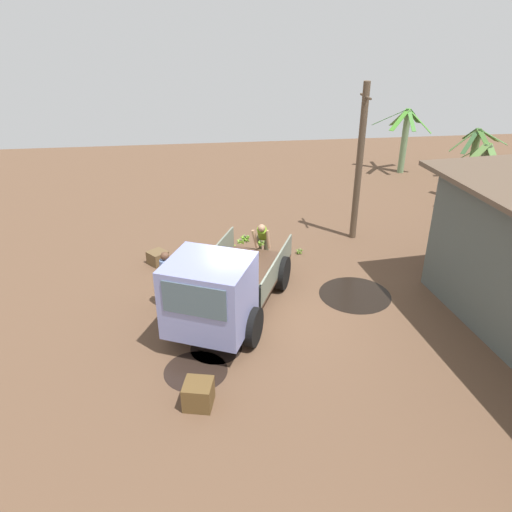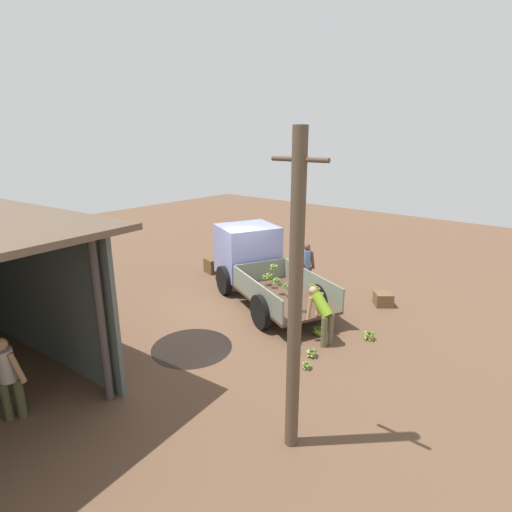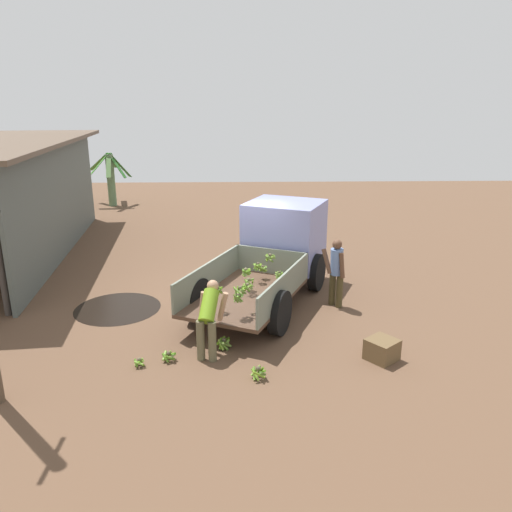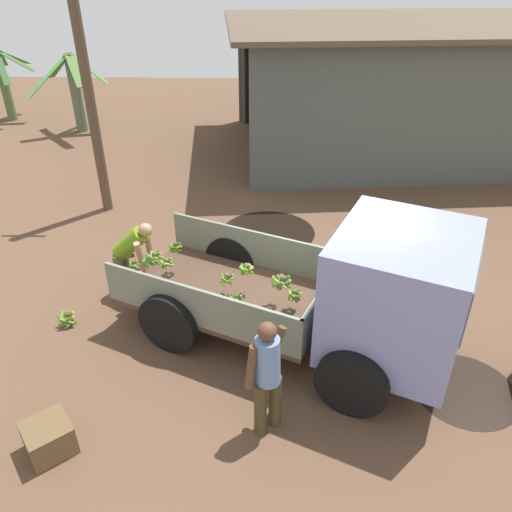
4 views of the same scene
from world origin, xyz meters
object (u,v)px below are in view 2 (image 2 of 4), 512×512
(cargo_truck, at_px, (253,259))
(person_worker_loading, at_px, (322,312))
(banana_bunch_on_ground_3, at_px, (318,331))
(wooden_crate_0, at_px, (383,299))
(person_bystander_near_shed, at_px, (8,375))
(banana_bunch_on_ground_1, at_px, (307,365))
(wooden_crate_1, at_px, (214,265))
(utility_pole, at_px, (295,300))
(person_foreground_visitor, at_px, (306,264))
(banana_bunch_on_ground_0, at_px, (312,353))
(banana_bunch_on_ground_2, at_px, (369,335))

(cargo_truck, distance_m, person_worker_loading, 3.89)
(cargo_truck, distance_m, banana_bunch_on_ground_3, 3.71)
(wooden_crate_0, bearing_deg, person_bystander_near_shed, 71.87)
(banana_bunch_on_ground_1, relative_size, wooden_crate_1, 0.38)
(person_worker_loading, bearing_deg, cargo_truck, -11.39)
(utility_pole, xyz_separation_m, person_foreground_visitor, (3.72, -6.13, -1.70))
(banana_bunch_on_ground_3, bearing_deg, banana_bunch_on_ground_0, 113.07)
(person_worker_loading, height_order, banana_bunch_on_ground_1, person_worker_loading)
(wooden_crate_1, bearing_deg, utility_pole, 143.90)
(banana_bunch_on_ground_3, bearing_deg, wooden_crate_0, -99.48)
(cargo_truck, relative_size, person_worker_loading, 3.73)
(banana_bunch_on_ground_1, relative_size, banana_bunch_on_ground_2, 0.75)
(person_worker_loading, xyz_separation_m, person_bystander_near_shed, (2.77, 6.09, 0.11))
(wooden_crate_0, bearing_deg, banana_bunch_on_ground_2, 104.81)
(banana_bunch_on_ground_0, relative_size, banana_bunch_on_ground_3, 0.88)
(utility_pole, distance_m, person_bystander_near_shed, 5.31)
(banana_bunch_on_ground_1, distance_m, wooden_crate_0, 4.48)
(person_worker_loading, distance_m, banana_bunch_on_ground_0, 1.05)
(person_bystander_near_shed, relative_size, wooden_crate_1, 2.96)
(cargo_truck, height_order, utility_pole, utility_pole)
(banana_bunch_on_ground_0, relative_size, banana_bunch_on_ground_2, 0.98)
(wooden_crate_1, bearing_deg, banana_bunch_on_ground_1, 152.38)
(banana_bunch_on_ground_1, xyz_separation_m, banana_bunch_on_ground_2, (-0.48, -2.15, 0.04))
(person_worker_loading, height_order, banana_bunch_on_ground_2, person_worker_loading)
(cargo_truck, height_order, wooden_crate_0, cargo_truck)
(banana_bunch_on_ground_0, bearing_deg, banana_bunch_on_ground_3, -66.93)
(wooden_crate_1, bearing_deg, banana_bunch_on_ground_0, 155.42)
(banana_bunch_on_ground_0, distance_m, banana_bunch_on_ground_2, 1.78)
(cargo_truck, height_order, banana_bunch_on_ground_2, cargo_truck)
(person_foreground_visitor, relative_size, banana_bunch_on_ground_0, 5.78)
(cargo_truck, relative_size, utility_pole, 1.02)
(cargo_truck, relative_size, person_bystander_near_shed, 3.14)
(person_foreground_visitor, distance_m, person_worker_loading, 3.62)
(wooden_crate_0, height_order, wooden_crate_1, wooden_crate_1)
(wooden_crate_1, bearing_deg, cargo_truck, 167.73)
(person_foreground_visitor, height_order, banana_bunch_on_ground_2, person_foreground_visitor)
(person_foreground_visitor, height_order, banana_bunch_on_ground_0, person_foreground_visitor)
(person_worker_loading, relative_size, banana_bunch_on_ground_2, 4.88)
(banana_bunch_on_ground_2, bearing_deg, banana_bunch_on_ground_0, 67.64)
(person_bystander_near_shed, bearing_deg, banana_bunch_on_ground_0, 98.20)
(banana_bunch_on_ground_1, distance_m, banana_bunch_on_ground_3, 1.65)
(person_worker_loading, height_order, wooden_crate_0, person_worker_loading)
(person_bystander_near_shed, relative_size, banana_bunch_on_ground_2, 5.81)
(person_worker_loading, bearing_deg, banana_bunch_on_ground_0, 117.95)
(cargo_truck, xyz_separation_m, banana_bunch_on_ground_0, (-3.76, 2.31, -1.04))
(banana_bunch_on_ground_0, relative_size, wooden_crate_0, 0.55)
(person_bystander_near_shed, distance_m, banana_bunch_on_ground_3, 6.89)
(cargo_truck, bearing_deg, wooden_crate_1, 12.10)
(person_worker_loading, bearing_deg, person_foreground_visitor, -38.53)
(cargo_truck, relative_size, banana_bunch_on_ground_2, 18.23)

